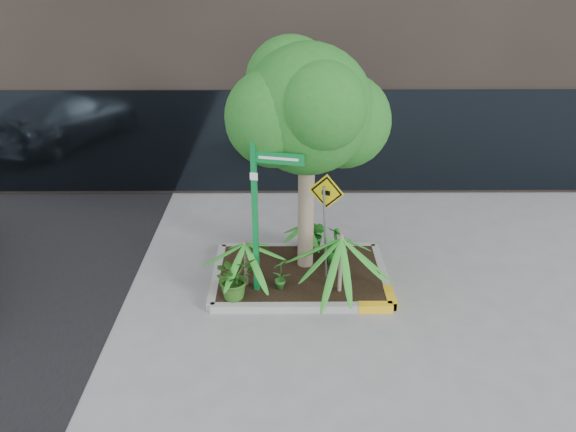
{
  "coord_description": "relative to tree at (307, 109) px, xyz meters",
  "views": [
    {
      "loc": [
        -0.09,
        -8.97,
        5.76
      ],
      "look_at": [
        -0.03,
        0.2,
        1.38
      ],
      "focal_mm": 35.0,
      "sensor_mm": 36.0,
      "label": 1
    }
  ],
  "objects": [
    {
      "name": "street_sign_post",
      "position": [
        -0.84,
        -0.87,
        -1.33
      ],
      "size": [
        0.9,
        1.03,
        3.09
      ],
      "rotation": [
        0.0,
        0.0,
        -0.22
      ],
      "color": "#0B8336",
      "rests_on": "ground"
    },
    {
      "name": "palm_left",
      "position": [
        -1.11,
        -0.76,
        -2.24
      ],
      "size": [
        1.02,
        1.02,
        1.14
      ],
      "color": "gray",
      "rests_on": "ground"
    },
    {
      "name": "shrub_a",
      "position": [
        -1.29,
        -1.17,
        -2.68
      ],
      "size": [
        1.01,
        1.01,
        0.81
      ],
      "primitive_type": "imported",
      "rotation": [
        0.0,
        0.0,
        0.57
      ],
      "color": "#295B1A",
      "rests_on": "planter"
    },
    {
      "name": "planter",
      "position": [
        -0.08,
        -0.34,
        -3.14
      ],
      "size": [
        3.35,
        2.36,
        0.15
      ],
      "color": "#9E9E99",
      "rests_on": "ground"
    },
    {
      "name": "shrub_b",
      "position": [
        0.61,
        0.01,
        -2.69
      ],
      "size": [
        0.62,
        0.62,
        0.79
      ],
      "primitive_type": "imported",
      "rotation": [
        0.0,
        0.0,
        2.19
      ],
      "color": "#1C5E1C",
      "rests_on": "planter"
    },
    {
      "name": "palm_front",
      "position": [
        0.59,
        -0.98,
        -2.02
      ],
      "size": [
        1.29,
        1.29,
        1.43
      ],
      "color": "gray",
      "rests_on": "ground"
    },
    {
      "name": "shrub_d",
      "position": [
        0.24,
        0.53,
        -2.75
      ],
      "size": [
        0.53,
        0.53,
        0.68
      ],
      "primitive_type": "imported",
      "rotation": [
        0.0,
        0.0,
        5.56
      ],
      "color": "#1E671E",
      "rests_on": "planter"
    },
    {
      "name": "ground",
      "position": [
        -0.31,
        -0.62,
        -3.24
      ],
      "size": [
        80.0,
        80.0,
        0.0
      ],
      "primitive_type": "plane",
      "color": "gray",
      "rests_on": "ground"
    },
    {
      "name": "palm_back",
      "position": [
        0.05,
        0.55,
        -2.5
      ],
      "size": [
        0.71,
        0.71,
        0.79
      ],
      "color": "gray",
      "rests_on": "ground"
    },
    {
      "name": "shrub_c",
      "position": [
        -0.48,
        -0.9,
        -2.77
      ],
      "size": [
        0.47,
        0.47,
        0.63
      ],
      "primitive_type": "imported",
      "rotation": [
        0.0,
        0.0,
        3.79
      ],
      "color": "#23611E",
      "rests_on": "planter"
    },
    {
      "name": "tree",
      "position": [
        0.0,
        0.0,
        0.0
      ],
      "size": [
        2.96,
        2.62,
        4.44
      ],
      "color": "gray",
      "rests_on": "ground"
    },
    {
      "name": "cattle_sign",
      "position": [
        0.33,
        -0.62,
        -1.65
      ],
      "size": [
        0.6,
        0.32,
        2.12
      ],
      "rotation": [
        0.0,
        0.0,
        -0.44
      ],
      "color": "slate",
      "rests_on": "ground"
    }
  ]
}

